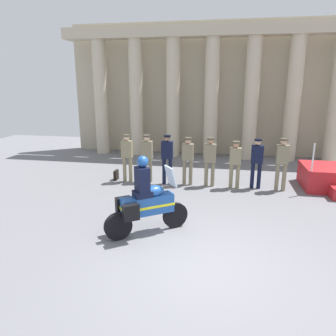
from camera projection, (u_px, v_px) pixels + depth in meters
ground_plane at (203, 265)px, 6.24m from camera, size 28.00×28.00×0.00m
colonnade_backdrop at (212, 86)px, 15.07m from camera, size 14.04×1.50×6.28m
officer_in_row_0 at (127, 154)px, 11.33m from camera, size 0.38×0.24×1.71m
officer_in_row_1 at (147, 155)px, 11.31m from camera, size 0.38×0.24×1.71m
officer_in_row_2 at (167, 156)px, 11.04m from camera, size 0.38×0.24×1.75m
officer_in_row_3 at (188, 157)px, 10.98m from camera, size 0.38×0.24×1.67m
officer_in_row_4 at (210, 158)px, 10.83m from camera, size 0.38×0.24×1.69m
officer_in_row_5 at (235, 161)px, 10.63m from camera, size 0.38×0.24×1.61m
officer_in_row_6 at (257, 160)px, 10.58m from camera, size 0.38×0.24×1.70m
officer_in_row_7 at (282, 160)px, 10.34m from camera, size 0.38×0.24×1.75m
motorcycle_with_rider at (145, 202)px, 7.36m from camera, size 1.76×1.34×1.90m
briefcase_on_ground at (116, 175)px, 11.75m from camera, size 0.10×0.32×0.36m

